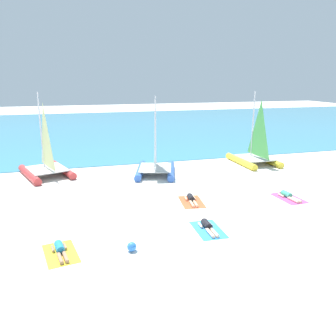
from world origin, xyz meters
TOP-DOWN VIEW (x-y plane):
  - ground_plane at (0.00, 10.00)m, footprint 120.00×120.00m
  - ocean_water at (0.00, 31.02)m, footprint 120.00×40.00m
  - sailboat_yellow at (7.74, 8.76)m, footprint 2.62×4.05m
  - sailboat_blue at (0.00, 7.97)m, footprint 3.48×4.43m
  - sailboat_red at (-6.87, 9.56)m, footprint 3.80×4.71m
  - towel_leftmost at (-5.84, -1.28)m, footprint 1.42×2.07m
  - sunbather_leftmost at (-5.85, -1.21)m, footprint 0.68×1.56m
  - towel_center_left at (0.08, -0.89)m, footprint 1.15×1.93m
  - sunbather_center_left at (0.09, -0.82)m, footprint 0.55×1.56m
  - towel_center_right at (0.54, 2.41)m, footprint 1.32×2.02m
  - sunbather_center_right at (0.54, 2.48)m, footprint 0.60×1.57m
  - towel_rightmost at (5.68, 1.54)m, footprint 1.22×1.97m
  - sunbather_rightmost at (5.68, 1.61)m, footprint 0.57×1.57m
  - beach_ball at (-3.32, -1.81)m, footprint 0.35×0.35m

SIDE VIEW (x-z plane):
  - ground_plane at x=0.00m, z-range 0.00..0.00m
  - towel_leftmost at x=-5.84m, z-range 0.00..0.01m
  - towel_center_left at x=0.08m, z-range 0.00..0.01m
  - towel_center_right at x=0.54m, z-range 0.00..0.01m
  - towel_rightmost at x=5.68m, z-range 0.00..0.01m
  - ocean_water at x=0.00m, z-range 0.00..0.05m
  - sunbather_leftmost at x=-5.85m, z-range -0.02..0.28m
  - sunbather_center_left at x=0.09m, z-range -0.02..0.28m
  - sunbather_center_right at x=0.54m, z-range -0.02..0.28m
  - sunbather_rightmost at x=5.68m, z-range -0.02..0.28m
  - beach_ball at x=-3.32m, z-range 0.00..0.35m
  - sailboat_blue at x=0.00m, z-range -1.78..3.29m
  - sailboat_yellow at x=7.74m, z-range -1.84..3.40m
  - sailboat_red at x=-6.87m, z-range -1.87..3.46m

